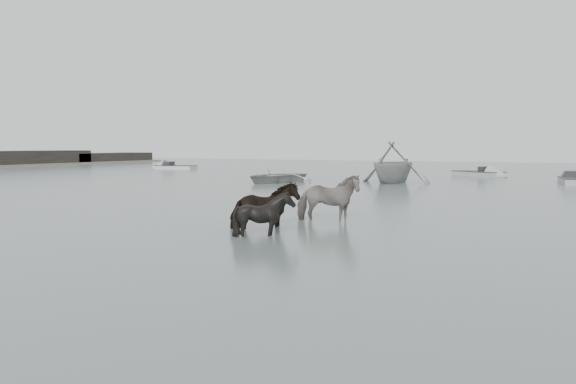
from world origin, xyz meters
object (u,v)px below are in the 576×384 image
(pony_dark, at_px, (266,200))
(pony_black, at_px, (264,209))
(pony_pinto, at_px, (328,194))
(rowboat_lead, at_px, (275,175))

(pony_dark, distance_m, pony_black, 1.27)
(pony_pinto, xyz_separation_m, rowboat_lead, (-9.61, 15.25, -0.33))
(pony_dark, distance_m, rowboat_lead, 19.56)
(pony_black, relative_size, rowboat_lead, 0.29)
(pony_pinto, distance_m, pony_black, 3.44)
(pony_black, xyz_separation_m, rowboat_lead, (-9.24, 18.67, -0.20))
(rowboat_lead, bearing_deg, pony_black, -49.89)
(pony_pinto, relative_size, pony_dark, 1.24)
(pony_pinto, xyz_separation_m, pony_black, (-0.37, -3.41, -0.13))
(pony_pinto, bearing_deg, rowboat_lead, 14.91)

